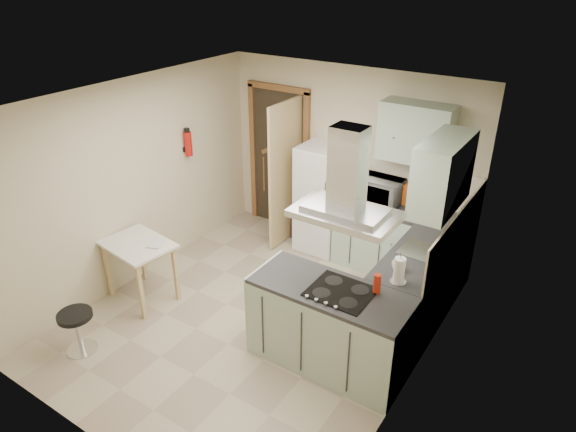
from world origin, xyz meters
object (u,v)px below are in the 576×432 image
Objects in this scene: bentwood_chair at (287,202)px; stool at (78,332)px; extractor_hood at (345,214)px; fridge at (323,199)px; microwave at (378,190)px; peninsula at (330,327)px; drop_leaf_table at (141,271)px.

bentwood_chair is 3.40m from stool.
fridge is at bearing 123.79° from extractor_hood.
extractor_hood reaches higher than microwave.
extractor_hood is (1.32, -1.98, 0.97)m from fridge.
bentwood_chair reaches higher than stool.
stool is at bearing -99.07° from bentwood_chair.
fridge is 2.59× the size of microwave.
bentwood_chair is (-1.99, 2.11, -1.24)m from extractor_hood.
microwave is at bearing 102.35° from peninsula.
extractor_hood is 0.94× the size of bentwood_chair.
peninsula is 2.83m from bentwood_chair.
stool is (-1.03, -3.24, -0.51)m from fridge.
stool is at bearing -150.74° from peninsula.
peninsula is at bearing -58.26° from fridge.
extractor_hood reaches higher than fridge.
drop_leaf_table is (-2.40, -0.25, -0.07)m from peninsula.
drop_leaf_table is at bearing -174.35° from extractor_hood.
fridge is at bearing 72.37° from stool.
drop_leaf_table is 2.41m from bentwood_chair.
fridge is 3.17× the size of stool.
drop_leaf_table is at bearing -174.12° from peninsula.
fridge is at bearing -177.15° from microwave.
stool is at bearing -73.55° from drop_leaf_table.
drop_leaf_table is 0.84× the size of bentwood_chair.
peninsula is 1.62× the size of bentwood_chair.
microwave is (1.82, 3.26, 0.82)m from stool.
microwave is at bearing 1.49° from fridge.
stool is at bearing -151.79° from extractor_hood.
peninsula reaches higher than drop_leaf_table.
bentwood_chair is at bearing 177.11° from microwave.
microwave reaches higher than peninsula.
fridge is 0.85m from microwave.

